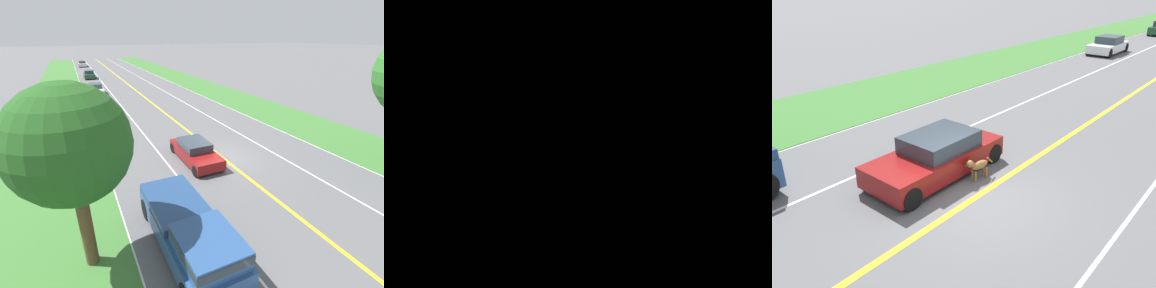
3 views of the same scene
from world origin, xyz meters
TOP-DOWN VIEW (x-y plane):
  - ground_plane at (0.00, 0.00)m, footprint 400.00×400.00m
  - centre_divider_line at (0.00, 0.00)m, footprint 0.18×160.00m
  - lane_edge_line_left at (-7.00, 0.00)m, footprint 0.14×160.00m
  - lane_dash_same_dir at (3.50, 0.00)m, footprint 0.10×160.00m
  - lane_dash_oncoming at (-3.50, 0.00)m, footprint 0.10×160.00m
  - grass_verge_left at (-10.00, 0.00)m, footprint 6.00×160.00m
  - ego_car at (1.73, -0.38)m, footprint 1.85×4.36m
  - dog at (0.57, -0.85)m, footprint 0.33×1.09m

SIDE VIEW (x-z plane):
  - ground_plane at x=0.00m, z-range 0.00..0.00m
  - centre_divider_line at x=0.00m, z-range 0.00..0.01m
  - lane_edge_line_left at x=-7.00m, z-range 0.00..0.01m
  - lane_dash_same_dir at x=3.50m, z-range 0.00..0.01m
  - lane_dash_oncoming at x=-3.50m, z-range 0.00..0.01m
  - grass_verge_left at x=-10.00m, z-range 0.00..0.03m
  - dog at x=0.57m, z-range 0.09..0.84m
  - ego_car at x=1.73m, z-range -0.04..1.23m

